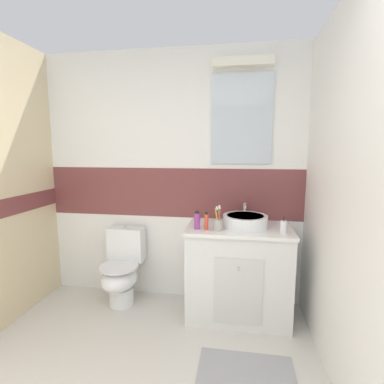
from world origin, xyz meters
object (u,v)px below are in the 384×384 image
at_px(soap_dispenser, 283,227).
at_px(deodorant_spray_can, 197,220).
at_px(sink_basin, 245,221).
at_px(toothbrush_cup, 218,224).
at_px(toilet, 122,269).
at_px(toothpaste_tube_upright, 206,221).

height_order(soap_dispenser, deodorant_spray_can, deodorant_spray_can).
xyz_separation_m(sink_basin, toothbrush_cup, (-0.23, -0.16, 0.00)).
relative_size(toilet, deodorant_spray_can, 4.74).
height_order(sink_basin, toilet, sink_basin).
xyz_separation_m(toilet, toothbrush_cup, (0.96, -0.19, 0.56)).
bearing_deg(toothbrush_cup, deodorant_spray_can, 173.13).
bearing_deg(toothpaste_tube_upright, sink_basin, 24.44).
height_order(toilet, toothbrush_cup, toothbrush_cup).
height_order(sink_basin, toothbrush_cup, toothbrush_cup).
bearing_deg(toilet, sink_basin, -1.40).
relative_size(sink_basin, soap_dispenser, 2.96).
distance_m(sink_basin, toothpaste_tube_upright, 0.37).
distance_m(sink_basin, toilet, 1.31).
height_order(toothbrush_cup, toothpaste_tube_upright, toothbrush_cup).
height_order(toothbrush_cup, deodorant_spray_can, toothbrush_cup).
bearing_deg(toothpaste_tube_upright, toothbrush_cup, -4.42).
relative_size(soap_dispenser, deodorant_spray_can, 0.93).
bearing_deg(soap_dispenser, toothbrush_cup, 179.09).
relative_size(toothbrush_cup, toothpaste_tube_upright, 1.43).
xyz_separation_m(soap_dispenser, toothpaste_tube_upright, (-0.64, 0.02, 0.02)).
bearing_deg(sink_basin, toothpaste_tube_upright, -155.56).
bearing_deg(deodorant_spray_can, toothpaste_tube_upright, -9.81).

